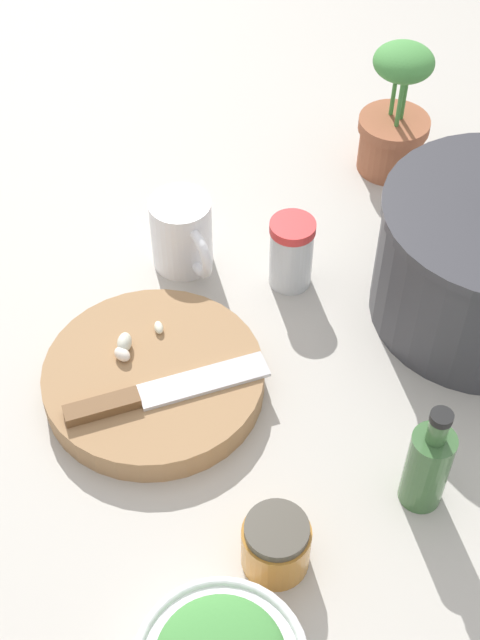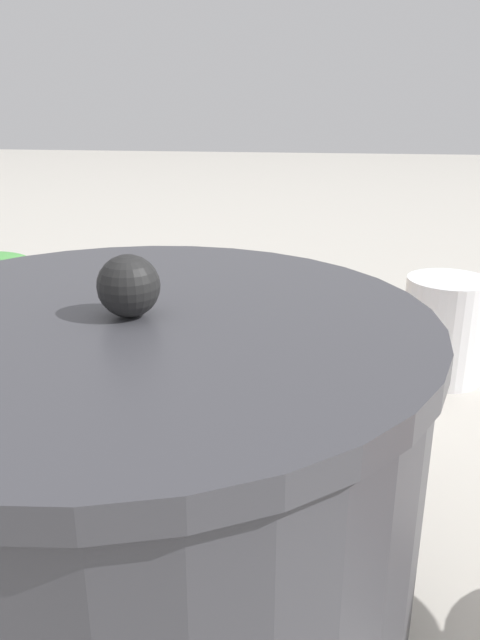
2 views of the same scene
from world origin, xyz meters
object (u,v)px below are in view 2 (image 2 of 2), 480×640
(spice_jar, at_px, (367,377))
(chef_knife, at_px, (227,299))
(honey_jar, at_px, (31,314))
(coffee_mug, at_px, (440,329))
(garlic_cloves, at_px, (292,296))
(stock_pot, at_px, (138,472))
(cutting_board, at_px, (257,320))

(spice_jar, bearing_deg, chef_knife, -56.19)
(chef_knife, height_order, honey_jar, honey_jar)
(coffee_mug, relative_size, honey_jar, 1.71)
(garlic_cloves, distance_m, honey_jar, 0.29)
(spice_jar, relative_size, stock_pot, 0.35)
(garlic_cloves, bearing_deg, coffee_mug, 142.94)
(garlic_cloves, height_order, honey_jar, honey_jar)
(spice_jar, relative_size, honey_jar, 1.44)
(spice_jar, height_order, honey_jar, spice_jar)
(honey_jar, bearing_deg, garlic_cloves, -165.61)
(garlic_cloves, bearing_deg, spice_jar, 107.32)
(coffee_mug, relative_size, stock_pot, 0.42)
(coffee_mug, bearing_deg, cutting_board, -26.47)
(honey_jar, bearing_deg, chef_knife, -163.64)
(cutting_board, height_order, coffee_mug, coffee_mug)
(cutting_board, relative_size, chef_knife, 1.09)
(cutting_board, bearing_deg, chef_knife, -11.58)
(garlic_cloves, xyz_separation_m, stock_pot, (0.05, 0.43, 0.04))
(cutting_board, height_order, honey_jar, honey_jar)
(chef_knife, bearing_deg, cutting_board, 168.19)
(chef_knife, distance_m, honey_jar, 0.22)
(honey_jar, bearing_deg, spice_jar, 156.36)
(coffee_mug, distance_m, honey_jar, 0.43)
(coffee_mug, distance_m, stock_pot, 0.38)
(garlic_cloves, distance_m, coffee_mug, 0.18)
(spice_jar, distance_m, stock_pot, 0.24)
(stock_pot, bearing_deg, cutting_board, -92.28)
(chef_knife, relative_size, coffee_mug, 1.98)
(chef_knife, xyz_separation_m, coffee_mug, (-0.22, 0.10, 0.01))
(cutting_board, distance_m, honey_jar, 0.25)
(garlic_cloves, relative_size, coffee_mug, 0.59)
(spice_jar, distance_m, honey_jar, 0.38)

